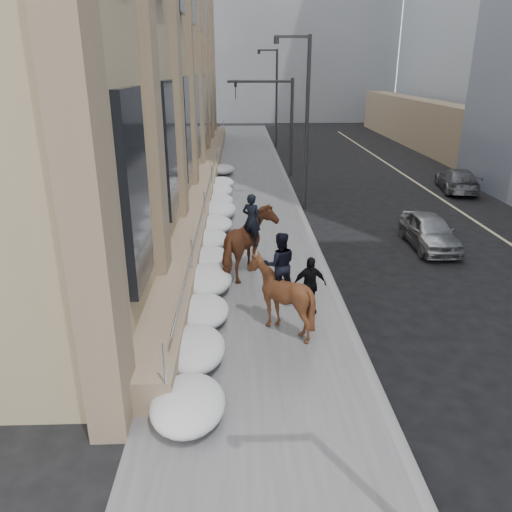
{
  "coord_description": "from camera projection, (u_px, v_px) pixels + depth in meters",
  "views": [
    {
      "loc": [
        -0.33,
        -10.2,
        6.67
      ],
      "look_at": [
        0.11,
        2.82,
        1.7
      ],
      "focal_mm": 35.0,
      "sensor_mm": 36.0,
      "label": 1
    }
  ],
  "objects": [
    {
      "name": "sidewalk",
      "position": [
        248.0,
        232.0,
        21.23
      ],
      "size": [
        5.0,
        80.0,
        0.12
      ],
      "primitive_type": "cube",
      "color": "#4E4E51",
      "rests_on": "ground"
    },
    {
      "name": "streetlight_mid",
      "position": [
        304.0,
        114.0,
        23.44
      ],
      "size": [
        1.71,
        0.24,
        8.0
      ],
      "color": "#2D2D30",
      "rests_on": "ground"
    },
    {
      "name": "bg_building_mid",
      "position": [
        272.0,
        4.0,
        63.08
      ],
      "size": [
        30.0,
        12.0,
        28.0
      ],
      "primitive_type": "cube",
      "color": "slate",
      "rests_on": "ground"
    },
    {
      "name": "traffic_signal",
      "position": [
        277.0,
        112.0,
        31.09
      ],
      "size": [
        4.1,
        0.22,
        6.0
      ],
      "color": "#2D2D30",
      "rests_on": "ground"
    },
    {
      "name": "pedestrian",
      "position": [
        309.0,
        285.0,
        13.9
      ],
      "size": [
        1.03,
        0.55,
        1.67
      ],
      "primitive_type": "imported",
      "rotation": [
        0.0,
        0.0,
        0.16
      ],
      "color": "black",
      "rests_on": "sidewalk"
    },
    {
      "name": "mounted_horse_left",
      "position": [
        249.0,
        243.0,
        16.21
      ],
      "size": [
        2.17,
        2.9,
        2.77
      ],
      "rotation": [
        0.0,
        0.0,
        2.72
      ],
      "color": "#532B18",
      "rests_on": "sidewalk"
    },
    {
      "name": "mounted_horse_right",
      "position": [
        280.0,
        291.0,
        12.92
      ],
      "size": [
        1.68,
        1.87,
        2.65
      ],
      "rotation": [
        0.0,
        0.0,
        3.19
      ],
      "color": "#422312",
      "rests_on": "sidewalk"
    },
    {
      "name": "car_silver",
      "position": [
        429.0,
        231.0,
        19.41
      ],
      "size": [
        1.61,
        3.9,
        1.32
      ],
      "primitive_type": "imported",
      "rotation": [
        0.0,
        0.0,
        -0.01
      ],
      "color": "#989B9F",
      "rests_on": "ground"
    },
    {
      "name": "car_grey",
      "position": [
        457.0,
        180.0,
        28.22
      ],
      "size": [
        2.56,
        4.65,
        1.28
      ],
      "primitive_type": "imported",
      "rotation": [
        0.0,
        0.0,
        2.96
      ],
      "color": "#5C5D64",
      "rests_on": "ground"
    },
    {
      "name": "lane_line",
      "position": [
        490.0,
        231.0,
        21.58
      ],
      "size": [
        0.15,
        70.0,
        0.01
      ],
      "primitive_type": "cube",
      "color": "#BFB78C",
      "rests_on": "ground"
    },
    {
      "name": "streetlight_far",
      "position": [
        275.0,
        93.0,
        42.11
      ],
      "size": [
        1.71,
        0.24,
        8.0
      ],
      "color": "#2D2D30",
      "rests_on": "ground"
    },
    {
      "name": "snow_bank",
      "position": [
        212.0,
        237.0,
        19.27
      ],
      "size": [
        1.7,
        18.1,
        0.76
      ],
      "color": "silver",
      "rests_on": "sidewalk"
    },
    {
      "name": "bg_building_far",
      "position": [
        200.0,
        43.0,
        75.4
      ],
      "size": [
        24.0,
        12.0,
        20.0
      ],
      "primitive_type": "cube",
      "color": "gray",
      "rests_on": "ground"
    },
    {
      "name": "limestone_building",
      "position": [
        147.0,
        22.0,
        27.22
      ],
      "size": [
        6.1,
        44.0,
        18.0
      ],
      "color": "tan",
      "rests_on": "ground"
    },
    {
      "name": "ground",
      "position": [
        255.0,
        364.0,
        11.91
      ],
      "size": [
        140.0,
        140.0,
        0.0
      ],
      "primitive_type": "plane",
      "color": "black",
      "rests_on": "ground"
    },
    {
      "name": "curb",
      "position": [
        309.0,
        231.0,
        21.31
      ],
      "size": [
        0.24,
        80.0,
        0.12
      ],
      "primitive_type": "cube",
      "color": "slate",
      "rests_on": "ground"
    }
  ]
}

